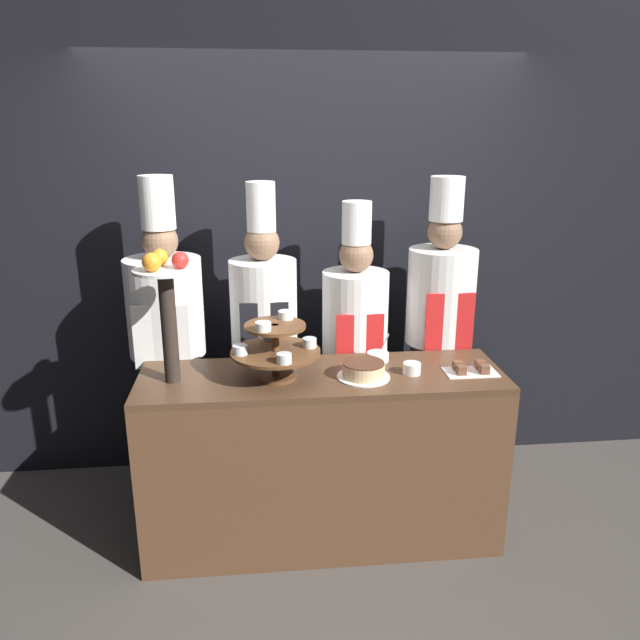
% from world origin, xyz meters
% --- Properties ---
extents(ground_plane, '(14.00, 14.00, 0.00)m').
position_xyz_m(ground_plane, '(0.00, 0.00, 0.00)').
color(ground_plane, '#47423D').
extents(wall_back, '(10.00, 0.06, 2.80)m').
position_xyz_m(wall_back, '(0.00, 1.14, 1.40)').
color(wall_back, black).
rests_on(wall_back, ground_plane).
extents(buffet_counter, '(1.81, 0.55, 0.93)m').
position_xyz_m(buffet_counter, '(0.00, 0.28, 0.46)').
color(buffet_counter, brown).
rests_on(buffet_counter, ground_plane).
extents(tiered_stand, '(0.43, 0.43, 0.31)m').
position_xyz_m(tiered_stand, '(-0.23, 0.25, 1.09)').
color(tiered_stand, brown).
rests_on(tiered_stand, buffet_counter).
extents(fruit_pedestal, '(0.29, 0.29, 0.64)m').
position_xyz_m(fruit_pedestal, '(-0.72, 0.27, 1.35)').
color(fruit_pedestal, '#2D231E').
rests_on(fruit_pedestal, buffet_counter).
extents(cake_round, '(0.26, 0.26, 0.08)m').
position_xyz_m(cake_round, '(0.20, 0.21, 0.97)').
color(cake_round, white).
rests_on(cake_round, buffet_counter).
extents(cup_white, '(0.09, 0.09, 0.06)m').
position_xyz_m(cup_white, '(0.44, 0.24, 0.96)').
color(cup_white, white).
rests_on(cup_white, buffet_counter).
extents(cake_square_tray, '(0.26, 0.16, 0.05)m').
position_xyz_m(cake_square_tray, '(0.74, 0.22, 0.95)').
color(cake_square_tray, white).
rests_on(cake_square_tray, buffet_counter).
extents(serving_bowl_far, '(0.11, 0.11, 0.15)m').
position_xyz_m(serving_bowl_far, '(0.31, 0.43, 0.95)').
color(serving_bowl_far, white).
rests_on(serving_bowl_far, buffet_counter).
extents(chef_left, '(0.41, 0.41, 1.86)m').
position_xyz_m(chef_left, '(-0.81, 0.75, 0.99)').
color(chef_left, black).
rests_on(chef_left, ground_plane).
extents(chef_center_left, '(0.37, 0.37, 1.83)m').
position_xyz_m(chef_center_left, '(-0.27, 0.75, 0.98)').
color(chef_center_left, '#28282D').
rests_on(chef_center_left, ground_plane).
extents(chef_center_right, '(0.37, 0.37, 1.72)m').
position_xyz_m(chef_center_right, '(0.24, 0.75, 0.93)').
color(chef_center_right, '#28282D').
rests_on(chef_center_right, ground_plane).
extents(chef_right, '(0.38, 0.38, 1.85)m').
position_xyz_m(chef_right, '(0.73, 0.75, 1.01)').
color(chef_right, '#38332D').
rests_on(chef_right, ground_plane).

